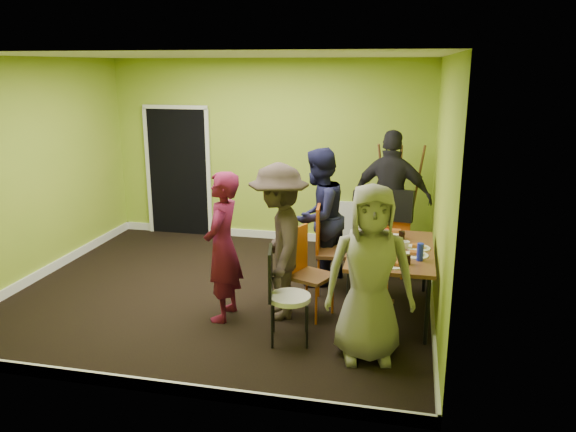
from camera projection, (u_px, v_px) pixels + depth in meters
name	position (u px, v px, depth m)	size (l,w,h in m)	color
ground	(224.00, 291.00, 6.92)	(5.00, 5.00, 0.00)	black
room_walls	(221.00, 213.00, 6.71)	(5.04, 4.54, 2.82)	#8EB02D
dining_table	(392.00, 253.00, 6.16)	(0.90, 1.50, 0.75)	black
chair_left_far	(328.00, 244.00, 6.77)	(0.49, 0.49, 1.08)	#C45312
chair_left_near	(305.00, 267.00, 6.17)	(0.53, 0.53, 0.99)	#C45312
chair_back_end	(395.00, 214.00, 7.49)	(0.51, 0.58, 1.09)	#C45312
chair_front_end	(371.00, 300.00, 5.45)	(0.41, 0.41, 0.87)	#C45312
chair_bentwood	(283.00, 291.00, 5.55)	(0.46, 0.44, 0.97)	black
easel	(399.00, 202.00, 7.98)	(0.66, 0.62, 1.65)	brown
plate_near_left	(368.00, 234.00, 6.66)	(0.26, 0.26, 0.01)	white
plate_near_right	(373.00, 259.00, 5.80)	(0.23, 0.23, 0.01)	white
plate_far_back	(395.00, 233.00, 6.71)	(0.22, 0.22, 0.01)	white
plate_far_front	(393.00, 266.00, 5.61)	(0.23, 0.23, 0.01)	white
plate_wall_back	(418.00, 248.00, 6.16)	(0.26, 0.26, 0.01)	white
plate_wall_front	(416.00, 255.00, 5.92)	(0.26, 0.26, 0.01)	white
thermos	(385.00, 240.00, 6.11)	(0.07, 0.07, 0.20)	white
blue_bottle	(420.00, 252.00, 5.76)	(0.07, 0.07, 0.18)	#1825B7
orange_bottle	(389.00, 239.00, 6.36)	(0.04, 0.04, 0.08)	#C45312
glass_mid	(382.00, 237.00, 6.40)	(0.06, 0.06, 0.10)	black
glass_back	(402.00, 235.00, 6.49)	(0.07, 0.07, 0.09)	black
glass_front	(408.00, 260.00, 5.66)	(0.06, 0.06, 0.10)	black
cup_a	(369.00, 250.00, 5.95)	(0.13, 0.13, 0.10)	white
cup_b	(405.00, 245.00, 6.14)	(0.09, 0.09, 0.09)	white
person_standing	(223.00, 247.00, 6.00)	(0.60, 0.39, 1.63)	#580F29
person_left_far	(318.00, 217.00, 6.99)	(0.84, 0.65, 1.73)	#161739
person_left_near	(279.00, 242.00, 6.04)	(1.10, 0.63, 1.71)	#322821
person_back_end	(391.00, 199.00, 7.65)	(1.09, 0.46, 1.87)	black
person_front_end	(370.00, 274.00, 5.15)	(0.83, 0.54, 1.69)	gray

